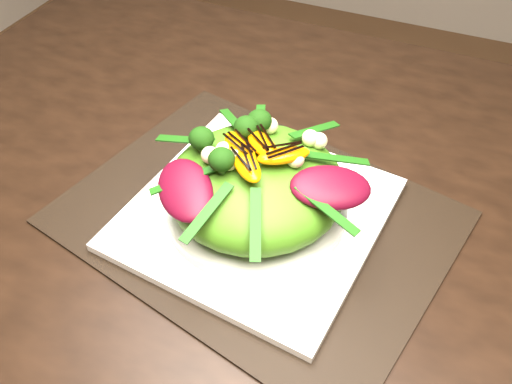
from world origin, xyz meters
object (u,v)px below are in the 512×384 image
at_px(dining_table, 428,261).
at_px(placemat, 256,217).
at_px(salad_bowl, 256,206).
at_px(lettuce_mound, 256,184).
at_px(orange_segment, 242,140).
at_px(plate_base, 256,213).

relative_size(dining_table, placemat, 3.64).
bearing_deg(dining_table, placemat, -170.81).
xyz_separation_m(placemat, salad_bowl, (0.00, 0.00, 0.02)).
relative_size(dining_table, salad_bowl, 7.48).
distance_m(placemat, salad_bowl, 0.02).
distance_m(lettuce_mound, orange_segment, 0.05).
distance_m(placemat, orange_segment, 0.11).
bearing_deg(placemat, salad_bowl, 14.04).
relative_size(lettuce_mound, orange_segment, 3.43).
xyz_separation_m(placemat, orange_segment, (-0.02, 0.02, 0.10)).
bearing_deg(orange_segment, placemat, -33.70).
height_order(lettuce_mound, orange_segment, orange_segment).
bearing_deg(dining_table, orange_segment, -175.65).
bearing_deg(placemat, dining_table, 9.19).
height_order(plate_base, lettuce_mound, lettuce_mound).
xyz_separation_m(placemat, plate_base, (0.00, 0.00, 0.01)).
height_order(dining_table, salad_bowl, dining_table).
relative_size(dining_table, lettuce_mound, 7.87).
distance_m(plate_base, orange_segment, 0.10).
distance_m(dining_table, salad_bowl, 0.21).
bearing_deg(plate_base, lettuce_mound, 0.00).
height_order(salad_bowl, orange_segment, orange_segment).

